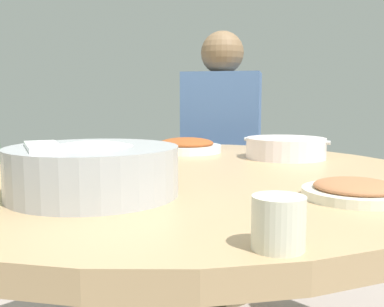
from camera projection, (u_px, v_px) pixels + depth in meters
name	position (u px, v px, depth m)	size (l,w,h in m)	color
round_dining_table	(172.00, 211.00, 1.13)	(1.31, 1.31, 0.73)	#99999E
rice_bowl	(93.00, 170.00, 0.82)	(0.32, 0.32, 0.10)	#B2B5BA
soup_bowl	(286.00, 148.00, 1.34)	(0.25, 0.24, 0.06)	white
dish_stirfry	(187.00, 146.00, 1.49)	(0.24, 0.24, 0.05)	white
dish_tofu_braise	(355.00, 190.00, 0.80)	(0.19, 0.19, 0.04)	white
dish_noodles	(83.00, 149.00, 1.43)	(0.25, 0.25, 0.04)	silver
tea_cup_near	(278.00, 223.00, 0.53)	(0.07, 0.07, 0.07)	beige
stool_for_diner_left	(221.00, 247.00, 2.05)	(0.31, 0.31, 0.45)	brown
diner_left	(222.00, 131.00, 1.99)	(0.36, 0.37, 0.76)	#2D333D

